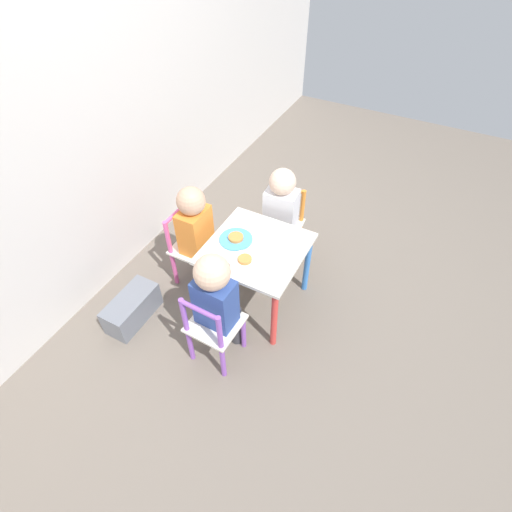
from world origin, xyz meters
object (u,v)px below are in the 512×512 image
plate_left (245,261)px  storage_bin (132,308)px  chair_orange (282,226)px  chair_purple (213,328)px  child_left (217,297)px  child_back (197,229)px  kids_table (256,257)px  child_right (280,211)px  chair_pink (192,248)px  plate_back (236,239)px

plate_left → storage_bin: 0.79m
chair_orange → storage_bin: (-0.92, 0.56, -0.17)m
chair_purple → child_left: bearing=-90.0°
child_back → storage_bin: child_back is taller
kids_table → plate_left: size_ratio=3.21×
chair_orange → child_left: (-0.85, -0.03, 0.20)m
child_back → child_right: child_back is taller
chair_purple → chair_orange: bearing=-86.5°
chair_orange → child_left: size_ratio=0.70×
child_right → kids_table: bearing=-90.0°
kids_table → child_back: bearing=90.4°
chair_purple → chair_orange: size_ratio=1.00×
child_back → child_left: 0.55m
chair_purple → child_back: (0.45, 0.38, 0.19)m
chair_pink → child_back: bearing=-90.0°
chair_pink → storage_bin: size_ratio=1.47×
kids_table → storage_bin: size_ratio=1.51×
kids_table → child_back: (-0.00, 0.40, 0.05)m
chair_pink → chair_purple: 0.63m
chair_orange → plate_left: 0.63m
child_back → plate_left: bearing=-108.1°
child_right → plate_back: size_ratio=3.83×
kids_table → plate_back: bearing=90.0°
child_back → storage_bin: bearing=155.9°
chair_pink → plate_left: (-0.13, -0.46, 0.22)m
plate_left → kids_table: bearing=-0.0°
child_back → child_right: (0.40, -0.36, -0.00)m
storage_bin → chair_purple: bearing=-88.8°
chair_orange → child_back: child_back is taller
chair_orange → plate_back: chair_orange is taller
plate_left → storage_bin: size_ratio=0.47×
child_left → storage_bin: child_left is taller
child_left → plate_left: child_left is taller
chair_pink → child_right: 0.61m
kids_table → chair_purple: size_ratio=1.02×
kids_table → child_left: child_left is taller
chair_pink → child_back: (0.00, -0.06, 0.19)m
child_back → child_left: child_left is taller
plate_left → storage_bin: plate_left is taller
child_right → plate_left: child_right is taller
child_back → chair_purple: bearing=-140.5°
child_right → chair_purple: bearing=-93.8°
kids_table → chair_pink: chair_pink is taller
chair_orange → plate_back: bearing=-106.1°
plate_back → child_back: bearing=90.6°
child_back → child_left: bearing=-136.3°
kids_table → chair_purple: 0.48m
chair_pink → chair_orange: (0.46, -0.42, 0.00)m
child_back → storage_bin: (-0.47, 0.20, -0.35)m
chair_orange → plate_back: 0.51m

